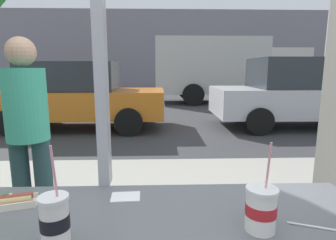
{
  "coord_description": "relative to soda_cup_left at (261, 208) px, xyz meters",
  "views": [
    {
      "loc": [
        0.25,
        -1.18,
        1.52
      ],
      "look_at": [
        0.36,
        2.05,
        0.93
      ],
      "focal_mm": 29.94,
      "sensor_mm": 36.0,
      "label": 1
    }
  ],
  "objects": [
    {
      "name": "ground_plane",
      "position": [
        -0.59,
        8.34,
        -1.07
      ],
      "size": [
        60.0,
        60.0,
        0.0
      ],
      "primitive_type": "plane",
      "color": "#38383A"
    },
    {
      "name": "sidewalk_strip",
      "position": [
        -0.59,
        1.94,
        -1.01
      ],
      "size": [
        16.0,
        2.8,
        0.13
      ],
      "primitive_type": "cube",
      "color": "#9E998E",
      "rests_on": "ground"
    },
    {
      "name": "building_facade_far",
      "position": [
        -0.59,
        23.07,
        1.99
      ],
      "size": [
        28.0,
        1.2,
        6.13
      ],
      "primitive_type": "cube",
      "color": "gray",
      "rests_on": "ground"
    },
    {
      "name": "soda_cup_left",
      "position": [
        0.0,
        0.0,
        0.0
      ],
      "size": [
        0.1,
        0.1,
        0.31
      ],
      "color": "white",
      "rests_on": "window_counter"
    },
    {
      "name": "soda_cup_right",
      "position": [
        -0.65,
        -0.07,
        0.01
      ],
      "size": [
        0.09,
        0.09,
        0.32
      ],
      "color": "silver",
      "rests_on": "window_counter"
    },
    {
      "name": "hotdog_tray_far",
      "position": [
        -0.94,
        0.19,
        -0.05
      ],
      "size": [
        0.25,
        0.14,
        0.05
      ],
      "color": "beige",
      "rests_on": "window_counter"
    },
    {
      "name": "loose_straw",
      "position": [
        0.2,
        0.0,
        -0.07
      ],
      "size": [
        0.18,
        0.07,
        0.01
      ],
      "primitive_type": "cylinder",
      "rotation": [
        0.0,
        1.57,
        -0.37
      ],
      "color": "white",
      "rests_on": "window_counter"
    },
    {
      "name": "napkin_wrapper",
      "position": [
        -0.48,
        0.26,
        -0.08
      ],
      "size": [
        0.12,
        0.1,
        0.0
      ],
      "primitive_type": "cube",
      "rotation": [
        0.0,
        0.0,
        0.05
      ],
      "color": "white",
      "rests_on": "window_counter"
    },
    {
      "name": "parked_car_orange",
      "position": [
        -2.38,
        6.31,
        -0.22
      ],
      "size": [
        4.23,
        1.98,
        1.68
      ],
      "color": "orange",
      "rests_on": "ground"
    },
    {
      "name": "parked_car_silver",
      "position": [
        3.34,
        6.31,
        -0.18
      ],
      "size": [
        4.47,
        2.04,
        1.78
      ],
      "color": "#BCBCC1",
      "rests_on": "ground"
    },
    {
      "name": "box_truck",
      "position": [
        2.66,
        11.69,
        0.47
      ],
      "size": [
        6.45,
        2.44,
        2.79
      ],
      "color": "beige",
      "rests_on": "ground"
    },
    {
      "name": "pedestrian",
      "position": [
        -1.36,
        1.34,
        -0.01
      ],
      "size": [
        0.32,
        0.32,
        1.63
      ],
      "color": "#264346",
      "rests_on": "sidewalk_strip"
    }
  ]
}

